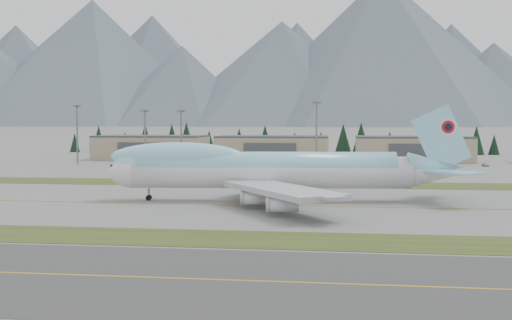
# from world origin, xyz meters

# --- Properties ---
(ground) EXTENTS (7000.00, 7000.00, 0.00)m
(ground) POSITION_xyz_m (0.00, 0.00, 0.00)
(ground) COLOR slate
(ground) RESTS_ON ground
(grass_strip_near) EXTENTS (400.00, 14.00, 0.08)m
(grass_strip_near) POSITION_xyz_m (0.00, -38.00, 0.00)
(grass_strip_near) COLOR #334719
(grass_strip_near) RESTS_ON ground
(grass_strip_far) EXTENTS (400.00, 18.00, 0.08)m
(grass_strip_far) POSITION_xyz_m (0.00, 45.00, 0.00)
(grass_strip_far) COLOR #334719
(grass_strip_far) RESTS_ON ground
(asphalt_taxiway) EXTENTS (400.00, 32.00, 0.04)m
(asphalt_taxiway) POSITION_xyz_m (0.00, -62.00, 0.00)
(asphalt_taxiway) COLOR #393939
(asphalt_taxiway) RESTS_ON ground
(taxiway_line_main) EXTENTS (400.00, 0.40, 0.02)m
(taxiway_line_main) POSITION_xyz_m (0.00, 0.00, 0.00)
(taxiway_line_main) COLOR gold
(taxiway_line_main) RESTS_ON ground
(taxiway_line_near) EXTENTS (400.00, 0.40, 0.02)m
(taxiway_line_near) POSITION_xyz_m (0.00, -62.00, 0.00)
(taxiway_line_near) COLOR gold
(taxiway_line_near) RESTS_ON ground
(boeing_747_freighter) EXTENTS (78.92, 67.74, 20.76)m
(boeing_747_freighter) POSITION_xyz_m (-0.72, 7.31, 6.84)
(boeing_747_freighter) COLOR silver
(boeing_747_freighter) RESTS_ON ground
(hangar_left) EXTENTS (48.00, 26.60, 10.80)m
(hangar_left) POSITION_xyz_m (-70.00, 149.90, 5.39)
(hangar_left) COLOR gray
(hangar_left) RESTS_ON ground
(hangar_center) EXTENTS (48.00, 26.60, 10.80)m
(hangar_center) POSITION_xyz_m (-15.00, 149.90, 5.39)
(hangar_center) COLOR gray
(hangar_center) RESTS_ON ground
(hangar_right) EXTENTS (48.00, 26.60, 10.80)m
(hangar_right) POSITION_xyz_m (45.00, 149.90, 5.39)
(hangar_right) COLOR gray
(hangar_right) RESTS_ON ground
(floodlight_masts) EXTENTS (97.85, 8.28, 24.49)m
(floodlight_masts) POSITION_xyz_m (-46.75, 110.28, 15.89)
(floodlight_masts) COLOR slate
(floodlight_masts) RESTS_ON ground
(service_vehicle_a) EXTENTS (2.43, 4.26, 1.37)m
(service_vehicle_a) POSITION_xyz_m (-14.87, 117.61, 0.00)
(service_vehicle_a) COLOR #BDBDBF
(service_vehicle_a) RESTS_ON ground
(service_vehicle_b) EXTENTS (4.05, 1.98, 1.28)m
(service_vehicle_b) POSITION_xyz_m (6.91, 122.20, 0.00)
(service_vehicle_b) COLOR #A7B62D
(service_vehicle_b) RESTS_ON ground
(service_vehicle_c) EXTENTS (2.58, 4.34, 1.18)m
(service_vehicle_c) POSITION_xyz_m (69.06, 122.60, 0.00)
(service_vehicle_c) COLOR #A4A5A9
(service_vehicle_c) RESTS_ON ground
(conifer_belt) EXTENTS (269.74, 16.55, 16.83)m
(conifer_belt) POSITION_xyz_m (-3.50, 211.96, 7.38)
(conifer_belt) COLOR black
(conifer_belt) RESTS_ON ground
(mountain_ridge_front) EXTENTS (4247.66, 1213.51, 529.03)m
(mountain_ridge_front) POSITION_xyz_m (-111.17, 2182.08, 229.57)
(mountain_ridge_front) COLOR #4E5D68
(mountain_ridge_front) RESTS_ON ground
(mountain_ridge_rear) EXTENTS (4528.18, 1068.81, 534.41)m
(mountain_ridge_rear) POSITION_xyz_m (184.48, 2900.00, 260.19)
(mountain_ridge_rear) COLOR #4E5D68
(mountain_ridge_rear) RESTS_ON ground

